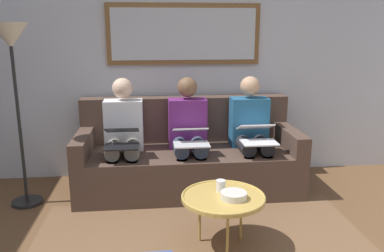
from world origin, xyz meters
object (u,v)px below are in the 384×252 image
(framed_mirror, at_px, (184,34))
(coffee_table, at_px, (223,198))
(standing_lamp, at_px, (12,57))
(laptop_white, at_px, (257,134))
(laptop_black, at_px, (122,137))
(person_right, at_px, (124,133))
(bowl, at_px, (234,195))
(person_middle, at_px, (188,131))
(person_left, at_px, (251,130))
(cup, at_px, (221,186))
(couch, at_px, (188,158))
(laptop_silver, at_px, (191,136))

(framed_mirror, relative_size, coffee_table, 2.61)
(framed_mirror, xyz_separation_m, standing_lamp, (1.55, 0.66, -0.18))
(laptop_white, distance_m, laptop_black, 1.28)
(person_right, bearing_deg, coffee_table, 124.39)
(framed_mirror, bearing_deg, person_right, 35.53)
(bowl, bearing_deg, coffee_table, -38.64)
(person_middle, xyz_separation_m, person_right, (0.64, 0.00, 0.00))
(person_left, bearing_deg, framed_mirror, -35.53)
(bowl, height_order, person_middle, person_middle)
(framed_mirror, distance_m, cup, 1.88)
(person_middle, bearing_deg, coffee_table, 97.26)
(couch, bearing_deg, laptop_black, 25.20)
(bowl, relative_size, person_middle, 0.17)
(person_right, distance_m, laptop_black, 0.23)
(couch, xyz_separation_m, person_right, (0.64, 0.07, 0.30))
(cup, bearing_deg, laptop_white, -120.90)
(bowl, bearing_deg, standing_lamp, -29.64)
(couch, xyz_separation_m, bowl, (-0.21, 1.27, 0.12))
(standing_lamp, bearing_deg, bowl, 150.36)
(person_right, bearing_deg, framed_mirror, -144.47)
(laptop_silver, bearing_deg, person_left, -159.33)
(person_middle, height_order, person_right, same)
(couch, xyz_separation_m, laptop_white, (-0.64, 0.30, 0.32))
(bowl, bearing_deg, laptop_silver, -77.51)
(couch, height_order, person_middle, person_middle)
(cup, bearing_deg, laptop_silver, -80.07)
(framed_mirror, distance_m, bowl, 2.01)
(cup, relative_size, person_left, 0.08)
(couch, bearing_deg, bowl, 99.51)
(person_left, bearing_deg, person_middle, 0.00)
(laptop_silver, bearing_deg, framed_mirror, -90.00)
(framed_mirror, distance_m, laptop_black, 1.32)
(laptop_silver, relative_size, laptop_black, 0.92)
(couch, distance_m, laptop_black, 0.78)
(standing_lamp, bearing_deg, laptop_silver, 178.43)
(coffee_table, distance_m, person_middle, 1.18)
(framed_mirror, xyz_separation_m, laptop_black, (0.64, 0.69, -0.92))
(cup, xyz_separation_m, bowl, (-0.07, 0.14, -0.02))
(framed_mirror, bearing_deg, laptop_silver, 90.00)
(bowl, distance_m, person_middle, 1.23)
(framed_mirror, height_order, laptop_silver, framed_mirror)
(laptop_silver, bearing_deg, laptop_white, -179.10)
(laptop_white, relative_size, person_right, 0.34)
(person_middle, bearing_deg, framed_mirror, -90.00)
(framed_mirror, height_order, bowl, framed_mirror)
(couch, xyz_separation_m, standing_lamp, (1.55, 0.27, 1.06))
(coffee_table, xyz_separation_m, laptop_white, (-0.49, -0.92, 0.23))
(laptop_white, bearing_deg, laptop_black, 0.05)
(laptop_silver, distance_m, person_right, 0.68)
(cup, bearing_deg, person_right, -53.56)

